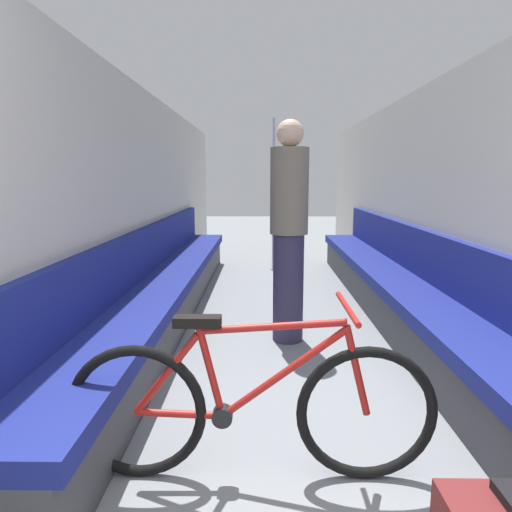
{
  "coord_description": "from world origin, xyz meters",
  "views": [
    {
      "loc": [
        -0.17,
        -0.59,
        1.32
      ],
      "look_at": [
        -0.21,
        1.77,
        0.91
      ],
      "focal_mm": 32.0,
      "sensor_mm": 36.0,
      "label": 1
    }
  ],
  "objects": [
    {
      "name": "passenger_standing",
      "position": [
        0.04,
        2.99,
        0.91
      ],
      "size": [
        0.3,
        0.3,
        1.75
      ],
      "rotation": [
        0.0,
        0.0,
        2.2
      ],
      "color": "#332D4C",
      "rests_on": "ground"
    },
    {
      "name": "bench_seat_row_left",
      "position": [
        -1.08,
        3.56,
        0.28
      ],
      "size": [
        0.49,
        5.73,
        0.86
      ],
      "color": "#3D3D42",
      "rests_on": "ground"
    },
    {
      "name": "wall_left",
      "position": [
        -1.34,
        3.45,
        1.07
      ],
      "size": [
        0.1,
        10.11,
        2.14
      ],
      "primitive_type": "cube",
      "color": "beige",
      "rests_on": "ground"
    },
    {
      "name": "wall_right",
      "position": [
        1.34,
        3.45,
        1.07
      ],
      "size": [
        0.1,
        10.11,
        2.14
      ],
      "primitive_type": "cube",
      "color": "beige",
      "rests_on": "ground"
    },
    {
      "name": "bicycle",
      "position": [
        -0.22,
        1.25,
        0.33
      ],
      "size": [
        1.62,
        0.46,
        0.79
      ],
      "rotation": [
        0.0,
        0.0,
        0.19
      ],
      "color": "black",
      "rests_on": "ground"
    },
    {
      "name": "bench_seat_row_right",
      "position": [
        1.08,
        3.56,
        0.28
      ],
      "size": [
        0.49,
        5.73,
        0.86
      ],
      "color": "#3D3D42",
      "rests_on": "ground"
    },
    {
      "name": "grab_pole_near",
      "position": [
        -0.02,
        5.85,
        1.03
      ],
      "size": [
        0.08,
        0.08,
        2.12
      ],
      "color": "gray",
      "rests_on": "ground"
    }
  ]
}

